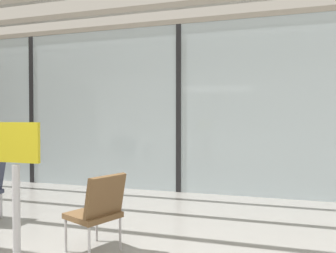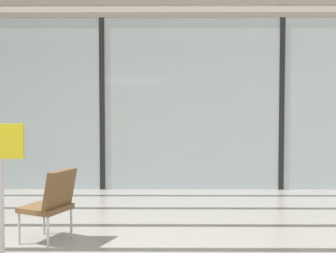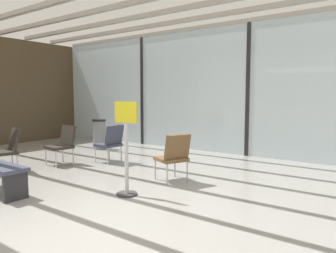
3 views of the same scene
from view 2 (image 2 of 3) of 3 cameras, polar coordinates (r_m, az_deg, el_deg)
glass_curtain_wall at (r=7.97m, az=-9.29°, el=3.14°), size 14.00×0.08×3.35m
window_mullion_1 at (r=7.97m, az=-9.29°, el=3.14°), size 0.10×0.12×3.35m
window_mullion_2 at (r=8.15m, az=15.78°, el=3.06°), size 0.10×0.12×3.35m
parked_airplane at (r=12.92m, az=-6.69°, el=3.85°), size 11.27×3.80×3.80m
lounge_chair_0 at (r=4.98m, az=-16.23°, el=-10.11°), size 0.67×0.65×0.87m
info_sign at (r=4.03m, az=-22.69°, el=-10.49°), size 0.44×0.32×1.44m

